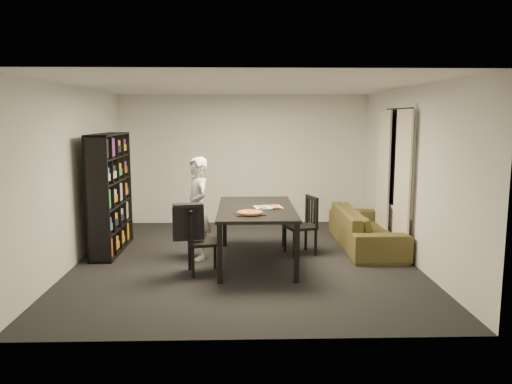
{
  "coord_description": "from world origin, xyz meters",
  "views": [
    {
      "loc": [
        -0.05,
        -7.36,
        2.16
      ],
      "look_at": [
        0.17,
        -0.02,
        1.05
      ],
      "focal_mm": 35.0,
      "sensor_mm": 36.0,
      "label": 1
    }
  ],
  "objects_px": {
    "baking_tray": "(250,214)",
    "pepperoni_pizza": "(250,212)",
    "dining_table": "(256,212)",
    "chair_right": "(305,221)",
    "bookshelf": "(110,193)",
    "sofa": "(366,228)",
    "person": "(197,208)",
    "chair_left": "(198,237)"
  },
  "relations": [
    {
      "from": "bookshelf",
      "to": "person",
      "type": "xyz_separation_m",
      "value": [
        1.44,
        -0.49,
        -0.17
      ]
    },
    {
      "from": "bookshelf",
      "to": "baking_tray",
      "type": "distance_m",
      "value": 2.53
    },
    {
      "from": "bookshelf",
      "to": "pepperoni_pizza",
      "type": "bearing_deg",
      "value": -29.45
    },
    {
      "from": "dining_table",
      "to": "chair_right",
      "type": "xyz_separation_m",
      "value": [
        0.8,
        0.46,
        -0.24
      ]
    },
    {
      "from": "chair_left",
      "to": "baking_tray",
      "type": "xyz_separation_m",
      "value": [
        0.72,
        0.01,
        0.32
      ]
    },
    {
      "from": "bookshelf",
      "to": "dining_table",
      "type": "distance_m",
      "value": 2.44
    },
    {
      "from": "dining_table",
      "to": "pepperoni_pizza",
      "type": "bearing_deg",
      "value": -100.65
    },
    {
      "from": "dining_table",
      "to": "person",
      "type": "relative_size",
      "value": 1.28
    },
    {
      "from": "chair_right",
      "to": "bookshelf",
      "type": "bearing_deg",
      "value": -112.05
    },
    {
      "from": "bookshelf",
      "to": "sofa",
      "type": "relative_size",
      "value": 0.86
    },
    {
      "from": "pepperoni_pizza",
      "to": "sofa",
      "type": "relative_size",
      "value": 0.16
    },
    {
      "from": "pepperoni_pizza",
      "to": "sofa",
      "type": "xyz_separation_m",
      "value": [
        1.96,
        1.35,
        -0.54
      ]
    },
    {
      "from": "bookshelf",
      "to": "baking_tray",
      "type": "bearing_deg",
      "value": -28.93
    },
    {
      "from": "bookshelf",
      "to": "sofa",
      "type": "xyz_separation_m",
      "value": [
        4.18,
        0.1,
        -0.63
      ]
    },
    {
      "from": "person",
      "to": "dining_table",
      "type": "bearing_deg",
      "value": 52.69
    },
    {
      "from": "baking_tray",
      "to": "sofa",
      "type": "bearing_deg",
      "value": 33.96
    },
    {
      "from": "chair_left",
      "to": "chair_right",
      "type": "bearing_deg",
      "value": -71.54
    },
    {
      "from": "bookshelf",
      "to": "chair_left",
      "type": "relative_size",
      "value": 2.07
    },
    {
      "from": "chair_left",
      "to": "sofa",
      "type": "relative_size",
      "value": 0.42
    },
    {
      "from": "chair_right",
      "to": "baking_tray",
      "type": "distance_m",
      "value": 1.36
    },
    {
      "from": "chair_left",
      "to": "baking_tray",
      "type": "height_order",
      "value": "chair_left"
    },
    {
      "from": "chair_left",
      "to": "chair_right",
      "type": "relative_size",
      "value": 1.0
    },
    {
      "from": "baking_tray",
      "to": "pepperoni_pizza",
      "type": "bearing_deg",
      "value": -79.25
    },
    {
      "from": "chair_left",
      "to": "sofa",
      "type": "xyz_separation_m",
      "value": [
        2.68,
        1.33,
        -0.2
      ]
    },
    {
      "from": "dining_table",
      "to": "person",
      "type": "distance_m",
      "value": 0.92
    },
    {
      "from": "chair_left",
      "to": "bookshelf",
      "type": "bearing_deg",
      "value": 37.73
    },
    {
      "from": "person",
      "to": "pepperoni_pizza",
      "type": "bearing_deg",
      "value": 22.76
    },
    {
      "from": "bookshelf",
      "to": "pepperoni_pizza",
      "type": "relative_size",
      "value": 5.43
    },
    {
      "from": "chair_left",
      "to": "pepperoni_pizza",
      "type": "bearing_deg",
      "value": -104.31
    },
    {
      "from": "sofa",
      "to": "chair_left",
      "type": "bearing_deg",
      "value": 116.45
    },
    {
      "from": "pepperoni_pizza",
      "to": "person",
      "type": "bearing_deg",
      "value": 135.82
    },
    {
      "from": "chair_right",
      "to": "person",
      "type": "relative_size",
      "value": 0.59
    },
    {
      "from": "chair_left",
      "to": "dining_table",
      "type": "bearing_deg",
      "value": -70.56
    },
    {
      "from": "dining_table",
      "to": "baking_tray",
      "type": "height_order",
      "value": "baking_tray"
    },
    {
      "from": "chair_right",
      "to": "pepperoni_pizza",
      "type": "distance_m",
      "value": 1.39
    },
    {
      "from": "bookshelf",
      "to": "person",
      "type": "height_order",
      "value": "bookshelf"
    },
    {
      "from": "chair_right",
      "to": "baking_tray",
      "type": "height_order",
      "value": "chair_right"
    },
    {
      "from": "sofa",
      "to": "pepperoni_pizza",
      "type": "bearing_deg",
      "value": 124.64
    },
    {
      "from": "bookshelf",
      "to": "sofa",
      "type": "height_order",
      "value": "bookshelf"
    },
    {
      "from": "dining_table",
      "to": "chair_right",
      "type": "height_order",
      "value": "chair_right"
    },
    {
      "from": "baking_tray",
      "to": "bookshelf",
      "type": "bearing_deg",
      "value": 151.07
    },
    {
      "from": "person",
      "to": "bookshelf",
      "type": "bearing_deg",
      "value": -131.93
    }
  ]
}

